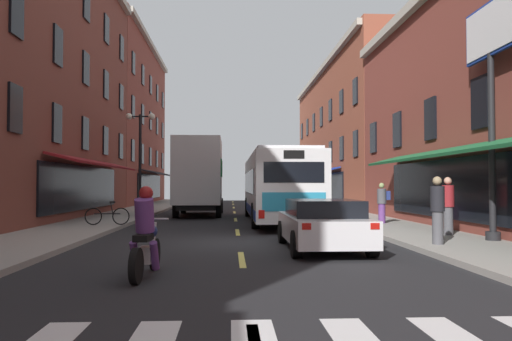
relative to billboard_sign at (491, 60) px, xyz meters
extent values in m
cube|color=black|center=(-7.05, 1.23, -5.25)|extent=(34.80, 80.00, 0.10)
cube|color=#DBCC4C|center=(-7.05, -2.27, -5.19)|extent=(0.14, 2.40, 0.01)
cube|color=#DBCC4C|center=(-7.05, 4.23, -5.19)|extent=(0.14, 2.40, 0.01)
cube|color=#DBCC4C|center=(-7.05, 10.73, -5.19)|extent=(0.14, 2.40, 0.01)
cube|color=#DBCC4C|center=(-7.05, 17.23, -5.19)|extent=(0.14, 2.40, 0.01)
cube|color=#DBCC4C|center=(-7.05, 23.73, -5.19)|extent=(0.14, 2.40, 0.01)
cube|color=#DBCC4C|center=(-7.05, 30.23, -5.19)|extent=(0.14, 2.40, 0.01)
cube|color=#DBCC4C|center=(-7.05, 36.73, -5.19)|extent=(0.14, 2.40, 0.01)
cube|color=gray|center=(-12.95, 1.23, -5.13)|extent=(3.00, 80.00, 0.14)
cube|color=gray|center=(-1.15, 1.23, -5.13)|extent=(3.00, 80.00, 0.14)
cube|color=brown|center=(-18.45, 11.23, 1.76)|extent=(8.00, 19.90, 13.91)
cube|color=black|center=(-14.41, 11.23, -3.65)|extent=(0.10, 12.00, 2.10)
cube|color=maroon|center=(-13.70, 11.23, -2.45)|extent=(1.38, 11.20, 0.44)
cube|color=black|center=(-14.41, 3.23, -1.00)|extent=(0.10, 1.00, 1.60)
cube|color=black|center=(-14.41, 7.23, -1.00)|extent=(0.10, 1.00, 1.60)
cube|color=black|center=(-14.41, 11.23, -1.00)|extent=(0.10, 1.00, 1.60)
cube|color=black|center=(-14.41, 15.23, -1.00)|extent=(0.10, 1.00, 1.60)
cube|color=black|center=(-14.41, 19.23, -1.00)|extent=(0.10, 1.00, 1.60)
cube|color=black|center=(-14.41, 3.23, 2.20)|extent=(0.10, 1.00, 1.60)
cube|color=black|center=(-14.41, 7.23, 2.20)|extent=(0.10, 1.00, 1.60)
cube|color=black|center=(-14.41, 11.23, 2.20)|extent=(0.10, 1.00, 1.60)
cube|color=black|center=(-14.41, 15.23, 2.20)|extent=(0.10, 1.00, 1.60)
cube|color=black|center=(-14.41, 19.23, 2.20)|extent=(0.10, 1.00, 1.60)
cube|color=black|center=(-14.41, 11.23, 5.40)|extent=(0.10, 1.00, 1.60)
cube|color=black|center=(-14.41, 15.23, 5.40)|extent=(0.10, 1.00, 1.60)
cube|color=black|center=(-14.41, 19.23, 5.40)|extent=(0.10, 1.00, 1.60)
cube|color=brown|center=(-18.45, 31.23, 2.00)|extent=(8.00, 19.90, 14.40)
cube|color=#B2AD9E|center=(-14.35, 31.23, 8.85)|extent=(0.44, 19.40, 0.40)
cube|color=black|center=(-14.41, 31.23, -3.65)|extent=(0.10, 12.00, 2.10)
cube|color=black|center=(-13.70, 31.23, -2.45)|extent=(1.38, 11.20, 0.44)
cube|color=black|center=(-14.41, 23.23, -1.00)|extent=(0.10, 1.00, 1.60)
cube|color=black|center=(-14.41, 27.23, -1.00)|extent=(0.10, 1.00, 1.60)
cube|color=black|center=(-14.41, 31.23, -1.00)|extent=(0.10, 1.00, 1.60)
cube|color=black|center=(-14.41, 35.23, -1.00)|extent=(0.10, 1.00, 1.60)
cube|color=black|center=(-14.41, 39.23, -1.00)|extent=(0.10, 1.00, 1.60)
cube|color=black|center=(-14.41, 23.23, 2.20)|extent=(0.10, 1.00, 1.60)
cube|color=black|center=(-14.41, 27.23, 2.20)|extent=(0.10, 1.00, 1.60)
cube|color=black|center=(-14.41, 31.23, 2.20)|extent=(0.10, 1.00, 1.60)
cube|color=black|center=(-14.41, 35.23, 2.20)|extent=(0.10, 1.00, 1.60)
cube|color=black|center=(-14.41, 39.23, 2.20)|extent=(0.10, 1.00, 1.60)
cube|color=black|center=(-14.41, 23.23, 5.40)|extent=(0.10, 1.00, 1.60)
cube|color=black|center=(-14.41, 27.23, 5.40)|extent=(0.10, 1.00, 1.60)
cube|color=black|center=(-14.41, 31.23, 5.40)|extent=(0.10, 1.00, 1.60)
cube|color=black|center=(-14.41, 35.23, 5.40)|extent=(0.10, 1.00, 1.60)
cube|color=black|center=(-14.41, 39.23, 5.40)|extent=(0.10, 1.00, 1.60)
cube|color=black|center=(0.31, 1.23, -3.65)|extent=(0.10, 16.00, 2.10)
cube|color=#1E6638|center=(-0.40, 1.23, -2.45)|extent=(1.38, 14.93, 0.44)
cube|color=black|center=(0.31, 1.23, -1.00)|extent=(0.10, 1.00, 1.60)
cube|color=black|center=(0.31, 5.04, -1.00)|extent=(0.10, 1.00, 1.60)
cube|color=black|center=(0.31, 8.85, -1.00)|extent=(0.10, 1.00, 1.60)
cube|color=black|center=(0.31, 12.65, -1.00)|extent=(0.10, 1.00, 1.60)
cube|color=brown|center=(4.35, 27.89, 0.58)|extent=(8.00, 26.57, 11.56)
cube|color=#B2AD9E|center=(0.25, 27.89, 6.01)|extent=(0.44, 26.07, 0.40)
cube|color=black|center=(0.31, 27.89, -3.65)|extent=(0.10, 16.00, 2.10)
cube|color=navy|center=(-0.40, 27.89, -2.45)|extent=(1.38, 14.93, 0.44)
cube|color=black|center=(0.31, 16.46, -1.00)|extent=(0.10, 1.00, 1.60)
cube|color=black|center=(0.31, 20.27, -1.00)|extent=(0.10, 1.00, 1.60)
cube|color=black|center=(0.31, 24.08, -1.00)|extent=(0.10, 1.00, 1.60)
cube|color=black|center=(0.31, 27.89, -1.00)|extent=(0.10, 1.00, 1.60)
cube|color=black|center=(0.31, 31.70, -1.00)|extent=(0.10, 1.00, 1.60)
cube|color=black|center=(0.31, 35.51, -1.00)|extent=(0.10, 1.00, 1.60)
cube|color=black|center=(0.31, 39.32, -1.00)|extent=(0.10, 1.00, 1.60)
cube|color=black|center=(0.31, 16.46, 2.20)|extent=(0.10, 1.00, 1.60)
cube|color=black|center=(0.31, 20.27, 2.20)|extent=(0.10, 1.00, 1.60)
cube|color=black|center=(0.31, 24.08, 2.20)|extent=(0.10, 1.00, 1.60)
cube|color=black|center=(0.31, 27.89, 2.20)|extent=(0.10, 1.00, 1.60)
cube|color=black|center=(0.31, 31.70, 2.20)|extent=(0.10, 1.00, 1.60)
cube|color=black|center=(0.31, 35.51, 2.20)|extent=(0.10, 1.00, 1.60)
cube|color=black|center=(0.31, 39.32, 2.20)|extent=(0.10, 1.00, 1.60)
cylinder|color=black|center=(0.00, 0.00, -2.44)|extent=(0.18, 0.18, 5.24)
cylinder|color=black|center=(0.00, 0.00, -4.94)|extent=(0.40, 0.40, 0.24)
cube|color=navy|center=(0.00, 0.00, 0.88)|extent=(0.10, 2.66, 1.54)
cube|color=silver|center=(-0.06, 0.00, 0.88)|extent=(0.04, 2.50, 1.38)
cube|color=silver|center=(0.06, 0.00, 0.88)|extent=(0.04, 2.50, 1.38)
cube|color=silver|center=(-5.17, 9.23, -3.56)|extent=(2.56, 12.21, 2.58)
cube|color=silver|center=(-5.17, 9.23, -2.21)|extent=(2.36, 11.01, 0.16)
cube|color=black|center=(-5.17, 9.53, -3.38)|extent=(2.60, 9.81, 0.96)
cube|color=#193899|center=(-5.17, 9.23, -4.60)|extent=(2.59, 11.81, 0.36)
cube|color=black|center=(-5.18, 15.29, -3.38)|extent=(2.25, 0.12, 1.10)
cube|color=black|center=(-5.17, 3.16, -3.09)|extent=(2.05, 0.12, 0.70)
cube|color=teal|center=(-5.17, 3.15, -4.08)|extent=(2.15, 0.10, 0.64)
cube|color=black|center=(-5.17, 3.15, -2.49)|extent=(0.70, 0.10, 0.28)
cube|color=red|center=(-6.27, 3.14, -4.50)|extent=(0.20, 0.08, 0.28)
cube|color=red|center=(-4.08, 3.14, -4.50)|extent=(0.20, 0.08, 0.28)
cylinder|color=black|center=(-6.35, 13.33, -4.70)|extent=(0.30, 1.00, 1.00)
cylinder|color=black|center=(-4.00, 13.33, -4.70)|extent=(0.30, 1.00, 1.00)
cylinder|color=black|center=(-6.35, 5.62, -4.70)|extent=(0.30, 1.00, 1.00)
cylinder|color=black|center=(-4.00, 5.62, -4.70)|extent=(0.30, 1.00, 1.00)
cube|color=#B21E19|center=(-8.98, 16.48, -3.65)|extent=(2.31, 2.08, 2.40)
cube|color=black|center=(-8.98, 17.48, -2.80)|extent=(2.00, 0.11, 0.80)
cube|color=silver|center=(-9.00, 13.03, -2.80)|extent=(2.42, 4.85, 3.40)
cube|color=#196633|center=(-7.78, 13.03, -2.63)|extent=(0.07, 2.90, 0.90)
cube|color=black|center=(-8.99, 14.07, -4.65)|extent=(1.93, 6.51, 0.24)
cylinder|color=black|center=(-10.08, 16.29, -4.75)|extent=(0.28, 0.90, 0.90)
cylinder|color=black|center=(-7.88, 16.28, -4.75)|extent=(0.28, 0.90, 0.90)
cylinder|color=black|center=(-10.10, 12.31, -4.75)|extent=(0.28, 0.90, 0.90)
cylinder|color=black|center=(-7.90, 12.30, -4.75)|extent=(0.28, 0.90, 0.90)
cube|color=silver|center=(-4.92, -0.65, -4.64)|extent=(1.86, 4.43, 0.64)
cube|color=black|center=(-4.92, -0.83, -4.12)|extent=(1.70, 2.39, 0.45)
cube|color=red|center=(-5.66, -2.84, -4.41)|extent=(0.20, 0.06, 0.14)
cube|color=red|center=(-4.17, -2.84, -4.41)|extent=(0.20, 0.06, 0.14)
cylinder|color=black|center=(-5.80, 0.86, -4.88)|extent=(0.22, 0.64, 0.64)
cylinder|color=black|center=(-4.04, 0.87, -4.88)|extent=(0.22, 0.64, 0.64)
cylinder|color=black|center=(-5.80, -2.16, -4.88)|extent=(0.22, 0.64, 0.64)
cylinder|color=black|center=(-4.04, -2.16, -4.88)|extent=(0.22, 0.64, 0.64)
cube|color=silver|center=(-9.13, 22.98, -4.60)|extent=(1.86, 4.37, 0.72)
cube|color=black|center=(-9.13, 22.80, -4.05)|extent=(1.70, 2.36, 0.44)
cube|color=red|center=(-9.88, 20.81, -4.34)|extent=(0.20, 0.06, 0.14)
cube|color=red|center=(-8.38, 20.81, -4.34)|extent=(0.20, 0.06, 0.14)
cylinder|color=black|center=(-10.01, 24.46, -4.88)|extent=(0.22, 0.64, 0.64)
cylinder|color=black|center=(-8.25, 24.46, -4.88)|extent=(0.22, 0.64, 0.64)
cylinder|color=black|center=(-10.01, 21.49, -4.88)|extent=(0.22, 0.64, 0.64)
cylinder|color=black|center=(-8.25, 21.49, -4.88)|extent=(0.22, 0.64, 0.64)
cylinder|color=black|center=(-8.80, -3.60, -4.89)|extent=(0.14, 0.63, 0.62)
cylinder|color=black|center=(-8.90, -5.05, -4.89)|extent=(0.16, 0.63, 0.62)
cylinder|color=#B2B2B7|center=(-8.81, -3.72, -4.59)|extent=(0.09, 0.33, 0.68)
ellipsoid|color=navy|center=(-8.84, -4.14, -4.39)|extent=(0.36, 0.58, 0.28)
cube|color=black|center=(-8.86, -4.54, -4.46)|extent=(0.30, 0.58, 0.12)
cube|color=#B2B2B7|center=(-8.85, -4.32, -4.80)|extent=(0.27, 0.42, 0.30)
cylinder|color=#B2B2B7|center=(-8.81, -3.82, -4.18)|extent=(0.62, 0.08, 0.04)
cylinder|color=#66387F|center=(-8.86, -4.47, -4.07)|extent=(0.37, 0.48, 0.66)
sphere|color=maroon|center=(-8.85, -4.36, -3.67)|extent=(0.26, 0.26, 0.26)
cylinder|color=#66387F|center=(-9.04, -4.43, -4.80)|extent=(0.16, 0.37, 0.56)
cylinder|color=#66387F|center=(-8.68, -4.46, -4.80)|extent=(0.16, 0.37, 0.56)
torus|color=black|center=(-12.58, 6.01, -4.73)|extent=(0.66, 0.05, 0.66)
torus|color=black|center=(-11.53, 6.02, -4.73)|extent=(0.66, 0.05, 0.66)
cylinder|color=black|center=(-12.06, 6.02, -4.63)|extent=(1.00, 0.05, 0.04)
cylinder|color=black|center=(-11.88, 6.02, -4.45)|extent=(0.14, 0.04, 0.50)
cube|color=black|center=(-11.86, 6.02, -4.18)|extent=(0.20, 0.12, 0.06)
cylinder|color=black|center=(-12.50, 6.01, -4.18)|extent=(0.03, 0.48, 0.03)
cylinder|color=#66387F|center=(-1.20, 6.34, -4.66)|extent=(0.28, 0.28, 0.79)
cylinder|color=#4C4C51|center=(-1.20, 6.34, -3.97)|extent=(0.36, 0.36, 0.61)
sphere|color=#90A061|center=(-1.20, 6.34, -3.54)|extent=(0.21, 0.21, 0.21)
cube|color=navy|center=(-0.96, 6.34, -3.94)|extent=(0.16, 0.26, 0.36)
cylinder|color=#4C4C51|center=(-0.59, 1.52, -4.62)|extent=(0.28, 0.28, 0.87)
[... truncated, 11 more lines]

